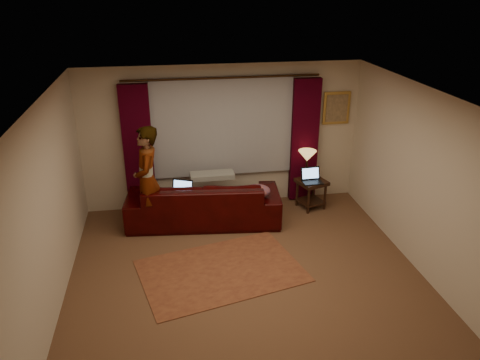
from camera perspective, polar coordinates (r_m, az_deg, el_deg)
name	(u,v)px	position (r m, az deg, el deg)	size (l,w,h in m)	color
floor	(247,278)	(6.82, 0.87, -11.84)	(5.00, 5.00, 0.01)	brown
ceiling	(248,98)	(5.73, 1.03, 9.97)	(5.00, 5.00, 0.02)	silver
wall_back	(223,137)	(8.46, -2.14, 5.28)	(5.00, 0.02, 2.60)	beige
wall_front	(302,322)	(4.10, 7.56, -16.73)	(5.00, 0.02, 2.60)	beige
wall_left	(49,210)	(6.25, -22.27, -3.36)	(0.02, 5.00, 2.60)	beige
wall_right	(423,183)	(7.02, 21.43, -0.29)	(0.02, 5.00, 2.60)	beige
sheer_curtain	(223,127)	(8.34, -2.11, 6.46)	(2.50, 0.05, 1.80)	#97979F
drape_left	(138,150)	(8.34, -12.31, 3.61)	(0.50, 0.14, 2.30)	#31000E
drape_right	(304,141)	(8.71, 7.83, 4.77)	(0.50, 0.14, 2.30)	#31000E
curtain_rod	(222,78)	(8.08, -2.15, 12.33)	(0.04, 0.04, 3.40)	#311D0E
picture_frame	(336,108)	(8.81, 11.66, 8.60)	(0.50, 0.04, 0.60)	#B5883D
sofa	(203,193)	(8.06, -4.48, -1.65)	(2.61, 1.13, 1.05)	black
throw_blanket	(212,160)	(8.06, -3.46, 2.41)	(0.76, 0.30, 0.09)	gray
clothing_pile	(256,192)	(7.87, 1.97, -1.42)	(0.48, 0.37, 0.21)	#7B4455
laptop_sofa	(180,190)	(7.90, -7.35, -1.26)	(0.36, 0.39, 0.26)	black
area_rug	(221,271)	(6.95, -2.32, -10.99)	(2.28, 1.52, 0.01)	brown
end_table	(311,194)	(8.71, 8.65, -1.69)	(0.47, 0.47, 0.55)	black
tiffany_lamp	(307,164)	(8.61, 8.14, 1.91)	(0.33, 0.33, 0.53)	#9B9549
laptop_table	(313,176)	(8.46, 8.85, 0.47)	(0.35, 0.38, 0.25)	black
person	(148,180)	(7.75, -11.20, -0.03)	(0.53, 0.53, 1.81)	gray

